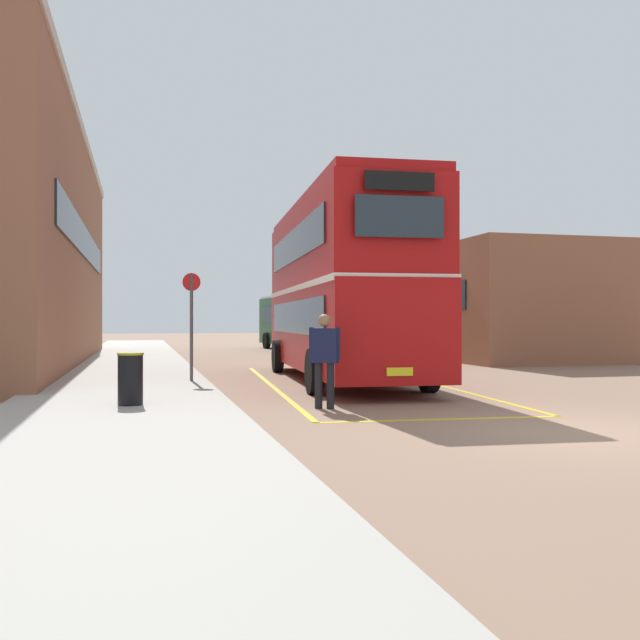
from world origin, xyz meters
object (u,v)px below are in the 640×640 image
bus_stop_sign (191,316)px  pedestrian_boarding (324,354)px  double_decker_bus (341,287)px  single_deck_bus (301,320)px  litter_bin (130,379)px

bus_stop_sign → pedestrian_boarding: bearing=-67.8°
double_decker_bus → bus_stop_sign: 4.11m
single_deck_bus → bus_stop_sign: (-7.28, -19.88, 0.09)m
double_decker_bus → litter_bin: 7.82m
litter_bin → bus_stop_sign: size_ratio=0.35×
pedestrian_boarding → litter_bin: (-3.42, 0.28, -0.41)m
single_deck_bus → double_decker_bus: bearing=-99.7°
double_decker_bus → pedestrian_boarding: double_decker_bus is taller
double_decker_bus → single_deck_bus: (3.29, 19.24, -0.88)m
single_deck_bus → litter_bin: single_deck_bus is taller
pedestrian_boarding → litter_bin: 3.45m
single_deck_bus → litter_bin: bearing=-109.4°
double_decker_bus → litter_bin: bearing=-135.0°
double_decker_bus → litter_bin: size_ratio=12.06×
single_deck_bus → bus_stop_sign: single_deck_bus is taller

